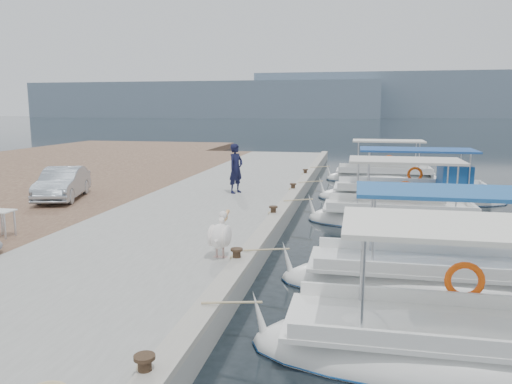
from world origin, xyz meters
The scene contains 15 objects.
ground centered at (0.00, 0.00, 0.00)m, with size 400.00×400.00×0.00m, color black.
concrete_quay centered at (-3.00, 5.00, 0.25)m, with size 6.00×40.00×0.50m, color gray.
quay_curb centered at (-0.22, 5.00, 0.56)m, with size 0.44×40.00×0.12m, color #9E998C.
cobblestone_strip centered at (-8.00, 5.00, 0.25)m, with size 4.00×40.00×0.50m, color brown.
distant_hills centered at (29.61, 201.49, 7.61)m, with size 330.00×60.00×18.00m.
fishing_caique_a centered at (3.83, -6.28, 0.13)m, with size 6.49×2.23×2.83m.
fishing_caique_b centered at (4.27, -3.02, 0.12)m, with size 7.37×2.15×2.83m.
fishing_caique_c centered at (3.69, 3.43, 0.12)m, with size 6.21×2.37×2.83m.
fishing_caique_d centered at (4.64, 7.99, 0.18)m, with size 7.88×2.54×2.83m.
fishing_caique_e centered at (3.71, 13.75, 0.13)m, with size 6.24×2.14×2.83m.
mooring_bollards centered at (-0.35, 1.50, 0.69)m, with size 0.28×20.28×0.33m.
pelican centered at (-0.83, -3.16, 1.03)m, with size 0.48×1.32×1.03m.
fisherman centered at (-2.59, 5.59, 1.51)m, with size 0.73×0.48×2.01m, color black.
parked_car centered at (-8.73, 2.89, 1.11)m, with size 1.28×3.68×1.21m, color #A3AFBB.
folding_table centered at (-7.05, -2.56, 1.02)m, with size 0.55×0.55×0.73m.
Camera 1 is at (2.23, -14.03, 3.95)m, focal length 35.00 mm.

